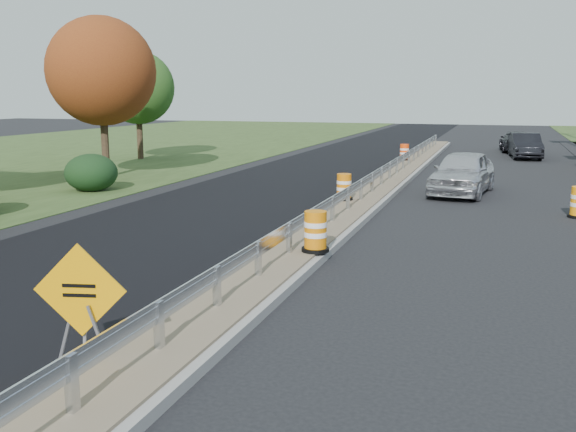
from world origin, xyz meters
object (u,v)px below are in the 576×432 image
(car_dark_mid, at_px, (525,146))
(car_dark_far, at_px, (516,141))
(barrel_median_far, at_px, (404,152))
(caution_sign, at_px, (83,338))
(barrel_median_mid, at_px, (344,187))
(car_silver, at_px, (463,172))
(barrel_median_near, at_px, (315,232))

(car_dark_mid, relative_size, car_dark_far, 0.96)
(barrel_median_far, bearing_deg, caution_sign, -90.70)
(barrel_median_mid, height_order, car_dark_mid, car_dark_mid)
(barrel_median_mid, bearing_deg, car_silver, 48.78)
(caution_sign, distance_m, car_silver, 18.99)
(barrel_median_near, distance_m, barrel_median_mid, 7.54)
(barrel_median_far, bearing_deg, car_dark_far, 59.58)
(caution_sign, height_order, barrel_median_far, caution_sign)
(caution_sign, distance_m, barrel_median_far, 28.71)
(barrel_median_far, relative_size, car_dark_mid, 0.19)
(barrel_median_mid, bearing_deg, barrel_median_near, -81.61)
(car_silver, bearing_deg, caution_sign, -95.02)
(caution_sign, xyz_separation_m, barrel_median_mid, (0.35, 14.30, 0.20))
(car_silver, height_order, car_dark_far, car_silver)
(car_silver, bearing_deg, barrel_median_mid, -123.85)
(barrel_median_far, bearing_deg, car_dark_mid, 41.47)
(barrel_median_near, xyz_separation_m, car_dark_mid, (5.40, 27.61, 0.07))
(barrel_median_far, bearing_deg, barrel_median_mid, -90.00)
(barrel_median_near, bearing_deg, barrel_median_far, 92.88)
(caution_sign, distance_m, barrel_median_mid, 14.30)
(car_dark_mid, bearing_deg, barrel_median_far, -143.76)
(car_dark_far, bearing_deg, barrel_median_near, 77.92)
(barrel_median_far, height_order, car_silver, car_silver)
(car_dark_mid, bearing_deg, car_silver, -105.12)
(barrel_median_mid, bearing_deg, barrel_median_far, 90.00)
(caution_sign, bearing_deg, barrel_median_far, 76.15)
(barrel_median_far, xyz_separation_m, car_dark_far, (6.02, 10.26, 0.04))
(caution_sign, xyz_separation_m, barrel_median_near, (1.45, 6.84, 0.22))
(car_dark_mid, distance_m, car_dark_far, 4.54)
(caution_sign, height_order, car_silver, caution_sign)
(barrel_median_mid, distance_m, car_dark_mid, 21.17)
(car_silver, distance_m, car_dark_mid, 16.14)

